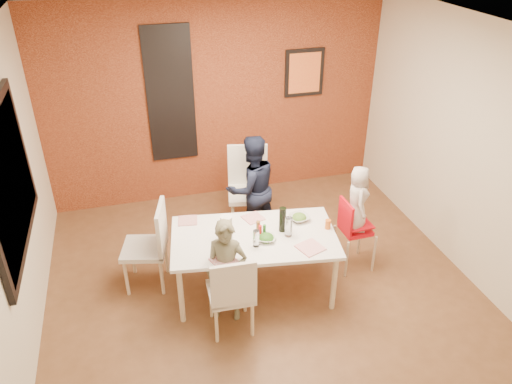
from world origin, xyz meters
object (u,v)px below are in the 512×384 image
object	(u,v)px
high_chair	(353,228)
wine_bottle	(283,220)
child_near	(227,271)
chair_left	(152,242)
toddler	(358,199)
chair_near	(232,292)
dining_table	(254,241)
child_far	(252,188)
paper_towel_roll	(227,228)
chair_far	(248,184)

from	to	relation	value
high_chair	wine_bottle	xyz separation A→B (m)	(-0.85, -0.09, 0.31)
high_chair	child_near	xyz separation A→B (m)	(-1.51, -0.41, 0.03)
child_near	high_chair	bearing A→B (deg)	36.29
chair_left	toddler	bearing A→B (deg)	96.22
child_near	chair_left	bearing A→B (deg)	154.24
chair_near	high_chair	world-z (taller)	chair_near
toddler	dining_table	bearing A→B (deg)	108.75
high_chair	chair_near	bearing A→B (deg)	110.95
chair_near	child_far	distance (m)	1.66
high_chair	paper_towel_roll	xyz separation A→B (m)	(-1.43, -0.08, 0.31)
chair_far	chair_left	world-z (taller)	chair_far
toddler	paper_towel_roll	xyz separation A→B (m)	(-1.45, -0.08, -0.06)
chair_near	wine_bottle	size ratio (longest dim) A/B	3.33
chair_left	toddler	xyz separation A→B (m)	(2.17, -0.28, 0.34)
dining_table	chair_far	distance (m)	1.28
dining_table	child_far	world-z (taller)	child_far
chair_near	child_far	world-z (taller)	child_far
dining_table	chair_left	size ratio (longest dim) A/B	1.83
wine_bottle	toddler	bearing A→B (deg)	5.73
dining_table	paper_towel_roll	size ratio (longest dim) A/B	6.63
dining_table	wine_bottle	xyz separation A→B (m)	(0.30, 0.01, 0.20)
dining_table	high_chair	bearing A→B (deg)	4.99
dining_table	chair_near	size ratio (longest dim) A/B	1.98
paper_towel_roll	chair_near	bearing A→B (deg)	-98.43
chair_far	wine_bottle	distance (m)	1.26
chair_near	child_far	bearing A→B (deg)	-108.93
child_far	dining_table	bearing A→B (deg)	63.79
chair_near	child_far	size ratio (longest dim) A/B	0.67
chair_near	child_near	distance (m)	0.25
chair_left	high_chair	world-z (taller)	chair_left
chair_far	child_far	bearing A→B (deg)	-82.39
dining_table	child_near	world-z (taller)	child_near
chair_near	wine_bottle	xyz separation A→B (m)	(0.66, 0.56, 0.32)
chair_left	child_near	world-z (taller)	child_near
chair_far	child_far	xyz separation A→B (m)	(-0.02, -0.25, 0.08)
toddler	chair_left	bearing A→B (deg)	96.36
chair_near	paper_towel_roll	world-z (taller)	paper_towel_roll
chair_near	chair_far	distance (m)	1.90
high_chair	paper_towel_roll	bearing A→B (deg)	91.05
dining_table	paper_towel_roll	bearing A→B (deg)	176.20
chair_left	wine_bottle	world-z (taller)	chair_left
high_chair	child_far	xyz separation A→B (m)	(-0.91, 0.89, 0.15)
chair_near	high_chair	bearing A→B (deg)	-154.34
high_chair	child_far	size ratio (longest dim) A/B	0.65
high_chair	toddler	world-z (taller)	toddler
chair_far	toddler	xyz separation A→B (m)	(0.91, -1.15, 0.29)
child_far	toddler	size ratio (longest dim) A/B	1.78
child_near	toddler	size ratio (longest dim) A/B	1.47
chair_left	high_chair	size ratio (longest dim) A/B	1.12
chair_left	child_far	xyz separation A→B (m)	(1.25, 0.61, 0.13)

